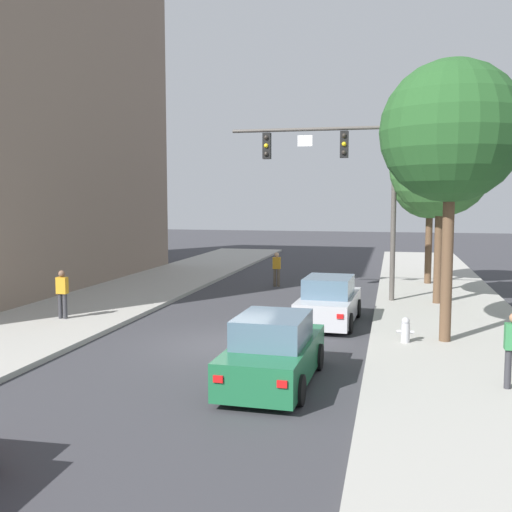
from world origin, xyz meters
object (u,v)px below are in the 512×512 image
object	(u,v)px
car_lead_silver	(329,302)
fire_hydrant	(405,330)
pedestrian_crossing_road	(277,268)
pedestrian_sidewalk_left_walker	(62,292)
street_tree_second	(441,166)
street_tree_nearest	(451,132)
street_tree_third	(430,181)
traffic_signal_mast	(346,169)
car_following_green	(274,352)

from	to	relation	value
car_lead_silver	fire_hydrant	bearing A→B (deg)	-48.20
pedestrian_crossing_road	pedestrian_sidewalk_left_walker	bearing A→B (deg)	-119.01
pedestrian_crossing_road	street_tree_second	world-z (taller)	street_tree_second
pedestrian_sidewalk_left_walker	street_tree_nearest	world-z (taller)	street_tree_nearest
pedestrian_sidewalk_left_walker	pedestrian_crossing_road	world-z (taller)	pedestrian_sidewalk_left_walker
fire_hydrant	street_tree_third	distance (m)	13.15
pedestrian_sidewalk_left_walker	street_tree_third	xyz separation A→B (m)	(12.47, 11.49, 3.95)
pedestrian_sidewalk_left_walker	fire_hydrant	bearing A→B (deg)	-4.10
street_tree_nearest	street_tree_second	xyz separation A→B (m)	(0.22, 6.36, -0.60)
traffic_signal_mast	car_lead_silver	size ratio (longest dim) A/B	1.74
street_tree_nearest	street_tree_third	world-z (taller)	street_tree_nearest
car_lead_silver	pedestrian_sidewalk_left_walker	world-z (taller)	pedestrian_sidewalk_left_walker
car_following_green	street_tree_second	size ratio (longest dim) A/B	0.59
pedestrian_sidewalk_left_walker	street_tree_third	bearing A→B (deg)	42.66
car_following_green	pedestrian_sidewalk_left_walker	distance (m)	9.55
pedestrian_sidewalk_left_walker	street_tree_nearest	size ratio (longest dim) A/B	0.21
pedestrian_sidewalk_left_walker	fire_hydrant	distance (m)	11.25
car_following_green	pedestrian_crossing_road	bearing A→B (deg)	100.84
pedestrian_crossing_road	street_tree_nearest	distance (m)	13.28
traffic_signal_mast	street_tree_third	bearing A→B (deg)	56.21
car_following_green	car_lead_silver	bearing A→B (deg)	85.48
pedestrian_crossing_road	fire_hydrant	distance (m)	12.08
pedestrian_sidewalk_left_walker	street_tree_second	size ratio (longest dim) A/B	0.23
traffic_signal_mast	street_tree_nearest	world-z (taller)	street_tree_nearest
traffic_signal_mast	street_tree_second	world-z (taller)	traffic_signal_mast
fire_hydrant	street_tree_third	world-z (taller)	street_tree_third
traffic_signal_mast	street_tree_nearest	size ratio (longest dim) A/B	0.96
car_lead_silver	fire_hydrant	distance (m)	3.67
car_following_green	street_tree_nearest	bearing A→B (deg)	47.58
car_lead_silver	car_following_green	size ratio (longest dim) A/B	1.01
car_lead_silver	street_tree_third	world-z (taller)	street_tree_third
car_following_green	pedestrian_sidewalk_left_walker	xyz separation A→B (m)	(-8.23, 4.83, 0.34)
traffic_signal_mast	pedestrian_sidewalk_left_walker	xyz separation A→B (m)	(-8.93, -6.21, -4.28)
traffic_signal_mast	pedestrian_crossing_road	distance (m)	6.69
car_following_green	traffic_signal_mast	bearing A→B (deg)	86.35
traffic_signal_mast	car_lead_silver	world-z (taller)	traffic_signal_mast
traffic_signal_mast	street_tree_third	xyz separation A→B (m)	(3.53, 5.28, -0.33)
pedestrian_crossing_road	street_tree_third	distance (m)	8.32
fire_hydrant	street_tree_nearest	xyz separation A→B (m)	(1.10, 0.44, 5.50)
car_lead_silver	pedestrian_sidewalk_left_walker	distance (m)	8.98
street_tree_nearest	street_tree_second	world-z (taller)	street_tree_nearest
pedestrian_sidewalk_left_walker	street_tree_nearest	distance (m)	13.27
street_tree_nearest	pedestrian_sidewalk_left_walker	bearing A→B (deg)	178.29
car_following_green	street_tree_third	world-z (taller)	street_tree_third
car_following_green	street_tree_nearest	distance (m)	8.02
street_tree_nearest	street_tree_second	bearing A→B (deg)	88.04
fire_hydrant	street_tree_second	distance (m)	8.48
pedestrian_sidewalk_left_walker	street_tree_second	bearing A→B (deg)	25.57
pedestrian_crossing_road	street_tree_third	xyz separation A→B (m)	(7.04, 1.69, 4.10)
fire_hydrant	street_tree_third	size ratio (longest dim) A/B	0.11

